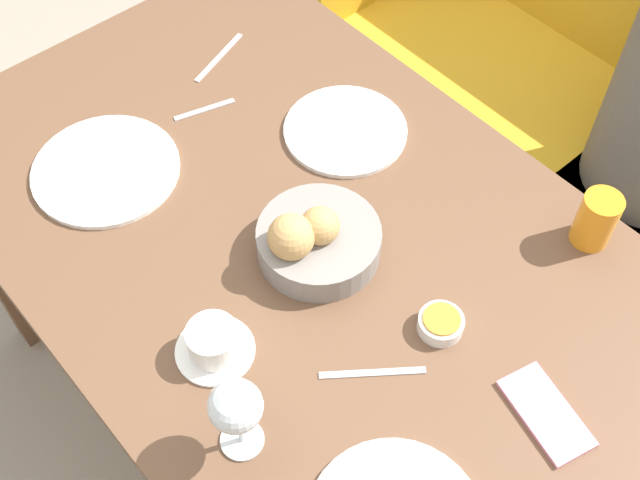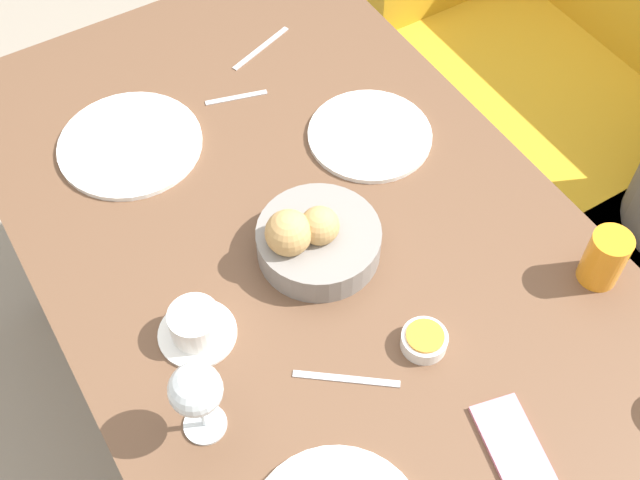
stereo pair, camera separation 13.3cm
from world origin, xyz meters
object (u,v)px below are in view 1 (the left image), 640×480
Objects in this scene: plate_near_left at (106,170)px; couch at (608,129)px; plate_far_center at (345,130)px; cell_phone at (546,413)px; bread_basket at (316,239)px; wine_glass at (236,408)px; coffee_cup at (214,343)px; juice_glass at (596,220)px; fork_silver at (219,57)px; jam_bowl_honey at (441,323)px; knife_silver at (372,373)px; spoon_coffee at (204,110)px.

couch is at bearing 74.19° from plate_near_left.
plate_far_center is 0.64m from cell_phone.
cell_phone is (0.83, 0.23, -0.00)m from plate_near_left.
wine_glass is at bearing -58.73° from bread_basket.
bread_basket reaches higher than plate_near_left.
wine_glass is at bearing -125.93° from cell_phone.
wine_glass is at bearing -22.04° from coffee_cup.
plate_far_center is (0.21, 0.39, 0.00)m from plate_near_left.
fork_silver is (-0.78, -0.20, -0.05)m from juice_glass.
plate_near_left is 0.36m from fork_silver.
jam_bowl_honey is at bearing -176.55° from cell_phone.
cell_phone is at bearing 36.95° from coffee_cup.
couch is 1.21m from cell_phone.
wine_glass is 1.15× the size of knife_silver.
cell_phone is at bearing 54.07° from wine_glass.
jam_bowl_honey is 0.20m from cell_phone.
coffee_cup reaches higher than plate_far_center.
plate_far_center reaches higher than knife_silver.
knife_silver is at bearing -19.26° from fork_silver.
jam_bowl_honey is 0.53× the size of knife_silver.
cell_phone is at bearing -14.65° from plate_far_center.
bread_basket is at bearing 23.53° from plate_near_left.
plate_near_left is (-0.39, -0.17, -0.03)m from bread_basket.
wine_glass is at bearing -98.69° from juice_glass.
juice_glass is 0.81m from fork_silver.
plate_far_center is (-0.14, -0.84, 0.46)m from couch.
jam_bowl_honey is 0.46× the size of fork_silver.
plate_near_left is at bearing -164.34° from cell_phone.
coffee_cup is at bearing -37.38° from fork_silver.
wine_glass is 1.29× the size of spoon_coffee.
plate_near_left is 2.62× the size of juice_glass.
jam_bowl_honey is 0.75m from fork_silver.
couch reaches higher than knife_silver.
wine_glass reaches higher than fork_silver.
coffee_cup is 1.72× the size of jam_bowl_honey.
wine_glass is 1.25× the size of coffee_cup.
knife_silver is (-0.06, -0.45, -0.05)m from juice_glass.
knife_silver is at bearing -97.15° from juice_glass.
plate_far_center is 0.50m from knife_silver.
fork_silver is at bearing -117.22° from couch.
juice_glass reaches higher than knife_silver.
bread_basket is at bearing 121.27° from wine_glass.
juice_glass is (0.67, 0.54, 0.05)m from plate_near_left.
bread_basket reaches higher than couch.
coffee_cup is (-0.24, -0.61, -0.02)m from juice_glass.
jam_bowl_honey is at bearing 55.50° from coffee_cup.
juice_glass reaches higher than couch.
knife_silver is at bearing 8.02° from plate_near_left.
plate_near_left is at bearing 167.24° from wine_glass.
cell_phone is at bearing 8.21° from bread_basket.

